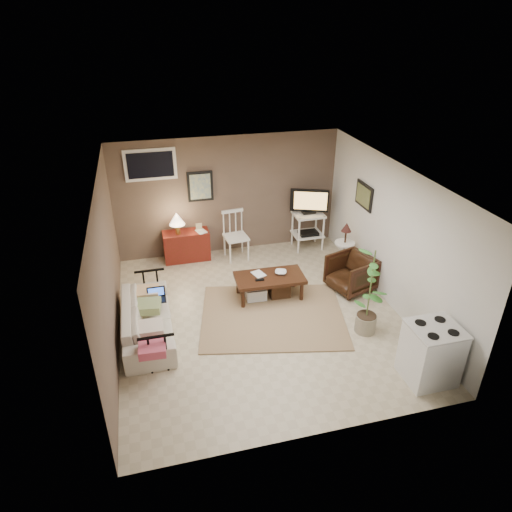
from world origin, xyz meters
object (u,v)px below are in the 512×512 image
object	(u,v)px
spindle_chair	(236,237)
side_table	(345,242)
coffee_table	(269,285)
stove	(431,353)
sofa	(147,314)
red_console	(186,243)
tv_stand	(308,218)
armchair	(351,272)
potted_plant	(370,289)

from	to	relation	value
spindle_chair	side_table	distance (m)	2.16
coffee_table	stove	bearing A→B (deg)	-57.83
coffee_table	sofa	bearing A→B (deg)	-165.87
red_console	coffee_table	bearing A→B (deg)	-55.01
tv_stand	stove	xyz separation A→B (m)	(0.24, -4.12, -0.26)
red_console	spindle_chair	size ratio (longest dim) A/B	1.06
side_table	spindle_chair	bearing A→B (deg)	150.75
tv_stand	armchair	bearing A→B (deg)	-84.24
stove	tv_stand	bearing A→B (deg)	93.30
sofa	stove	xyz separation A→B (m)	(3.65, -1.94, 0.06)
spindle_chair	red_console	bearing A→B (deg)	170.10
potted_plant	side_table	bearing A→B (deg)	76.87
tv_stand	armchair	distance (m)	1.80
coffee_table	sofa	world-z (taller)	sofa
armchair	spindle_chair	bearing A→B (deg)	-152.05
red_console	potted_plant	size ratio (longest dim) A/B	0.72
potted_plant	stove	distance (m)	1.26
red_console	potted_plant	bearing A→B (deg)	-51.49
tv_stand	spindle_chair	bearing A→B (deg)	-177.66
coffee_table	tv_stand	distance (m)	2.16
red_console	armchair	bearing A→B (deg)	-34.44
tv_stand	stove	size ratio (longest dim) A/B	1.52
sofa	potted_plant	distance (m)	3.42
side_table	potted_plant	size ratio (longest dim) A/B	0.70
tv_stand	armchair	world-z (taller)	tv_stand
side_table	armchair	distance (m)	0.71
sofa	red_console	world-z (taller)	red_console
sofa	spindle_chair	distance (m)	2.82
sofa	side_table	world-z (taller)	side_table
stove	spindle_chair	bearing A→B (deg)	113.88
sofa	tv_stand	world-z (taller)	tv_stand
sofa	stove	world-z (taller)	stove
spindle_chair	tv_stand	xyz separation A→B (m)	(1.56, 0.06, 0.23)
coffee_table	tv_stand	world-z (taller)	tv_stand
red_console	spindle_chair	xyz separation A→B (m)	(0.99, -0.17, 0.10)
red_console	side_table	size ratio (longest dim) A/B	1.03
sofa	tv_stand	size ratio (longest dim) A/B	1.44
sofa	stove	distance (m)	4.13
red_console	tv_stand	bearing A→B (deg)	-2.45
armchair	potted_plant	bearing A→B (deg)	-31.07
spindle_chair	stove	xyz separation A→B (m)	(1.80, -4.06, -0.04)
tv_stand	side_table	xyz separation A→B (m)	(0.32, -1.12, -0.06)
coffee_table	spindle_chair	size ratio (longest dim) A/B	1.23
spindle_chair	stove	bearing A→B (deg)	-66.12
coffee_table	stove	size ratio (longest dim) A/B	1.42
armchair	red_console	bearing A→B (deg)	-142.15
red_console	stove	size ratio (longest dim) A/B	1.22
spindle_chair	armchair	xyz separation A→B (m)	(1.74, -1.70, -0.10)
tv_stand	stove	bearing A→B (deg)	-86.70
spindle_chair	stove	world-z (taller)	spindle_chair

